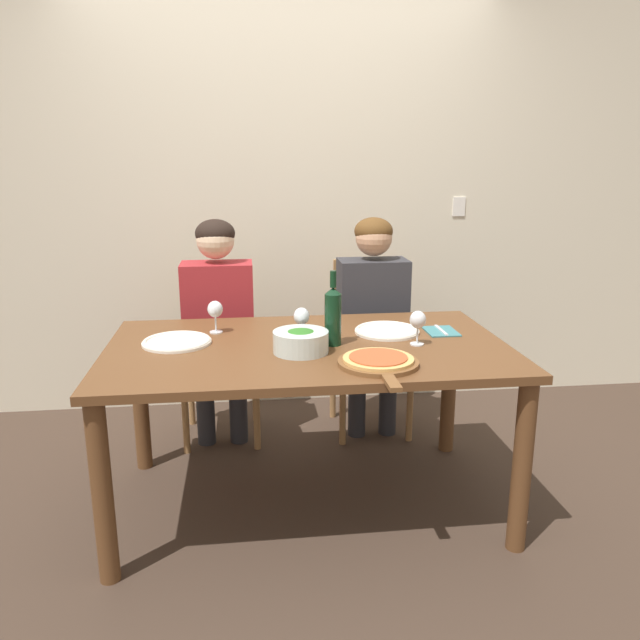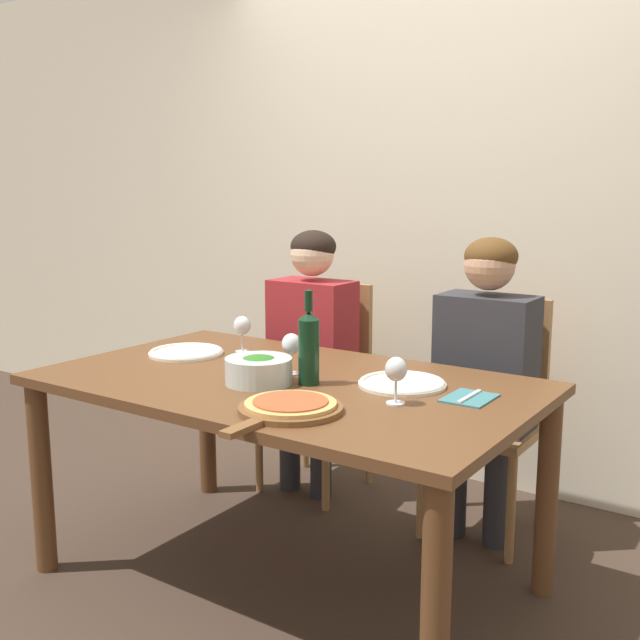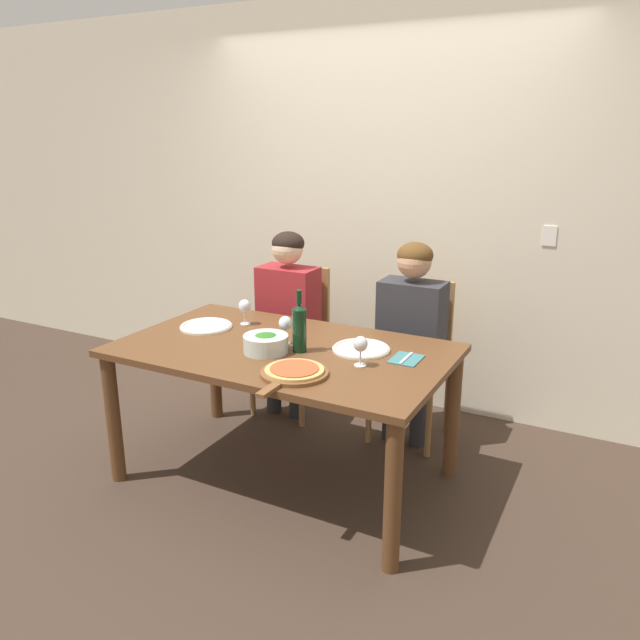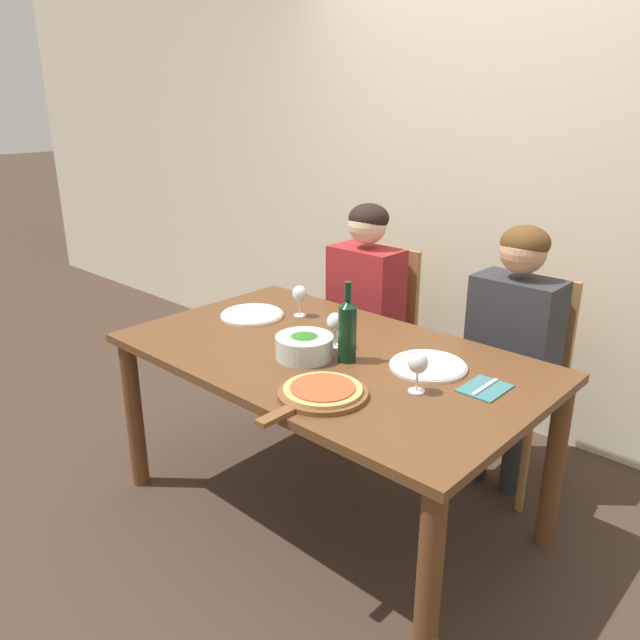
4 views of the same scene
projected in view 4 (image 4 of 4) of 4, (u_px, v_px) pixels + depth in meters
The scene contains 16 objects.
ground_plane at pixel (328, 509), 2.81m from camera, with size 40.00×40.00×0.00m, color #3D2D23.
back_wall at pixel (496, 178), 3.26m from camera, with size 10.00×0.06×2.70m.
dining_table at pixel (329, 375), 2.58m from camera, with size 1.73×1.02×0.77m.
chair_left at pixel (376, 330), 3.48m from camera, with size 0.42×0.42×0.98m.
chair_right at pixel (519, 373), 2.94m from camera, with size 0.42×0.42×0.98m.
person_woman at pixel (364, 296), 3.33m from camera, with size 0.47×0.51×1.24m.
person_man at pixel (512, 335), 2.78m from camera, with size 0.47×0.51×1.24m.
wine_bottle at pixel (347, 329), 2.43m from camera, with size 0.07×0.07×0.32m.
broccoli_bowl at pixel (304, 346), 2.49m from camera, with size 0.23×0.23×0.10m.
dinner_plate_left at pixel (252, 315), 2.96m from camera, with size 0.30×0.30×0.02m.
dinner_plate_right at pixel (428, 366), 2.40m from camera, with size 0.30×0.30×0.02m.
pizza_on_board at pixel (321, 392), 2.17m from camera, with size 0.32×0.46×0.04m.
wine_glass_left at pixel (300, 295), 2.94m from camera, with size 0.07×0.07×0.15m.
wine_glass_right at pixel (418, 365), 2.17m from camera, with size 0.07×0.07×0.15m.
wine_glass_centre at pixel (335, 324), 2.57m from camera, with size 0.07×0.07×0.15m.
fork_on_napkin at pixel (485, 388), 2.23m from camera, with size 0.14×0.18×0.01m.
Camera 4 is at (1.57, -1.76, 1.75)m, focal length 35.00 mm.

